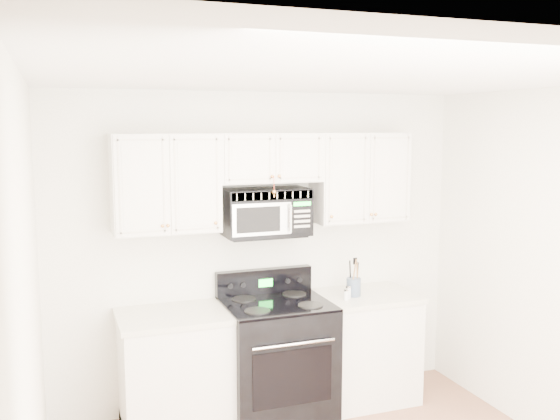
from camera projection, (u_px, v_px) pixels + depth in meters
name	position (u px, v px, depth m)	size (l,w,h in m)	color
room	(357.00, 305.00, 3.60)	(3.51, 3.51, 2.61)	brown
base_cabinet_left	(176.00, 375.00, 4.78)	(0.86, 0.65, 0.92)	silver
base_cabinet_right	(362.00, 350.00, 5.32)	(0.86, 0.65, 0.92)	silver
range	(276.00, 357.00, 5.01)	(0.83, 0.75, 1.14)	black
upper_cabinets	(268.00, 175.00, 4.98)	(2.44, 0.37, 0.75)	silver
microwave	(266.00, 212.00, 5.01)	(0.69, 0.39, 0.38)	black
utensil_crock	(354.00, 286.00, 5.18)	(0.12, 0.12, 0.32)	#455771
shaker_salt	(346.00, 295.00, 5.06)	(0.04, 0.04, 0.09)	silver
shaker_pepper	(348.00, 292.00, 5.10)	(0.05, 0.05, 0.11)	silver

